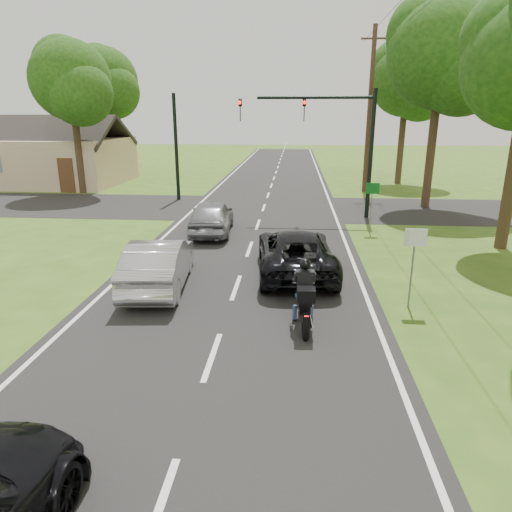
{
  "coord_description": "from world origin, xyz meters",
  "views": [
    {
      "loc": [
        1.63,
        -8.39,
        4.86
      ],
      "look_at": [
        0.67,
        3.0,
        1.3
      ],
      "focal_mm": 32.0,
      "sensor_mm": 36.0,
      "label": 1
    }
  ],
  "objects_px": {
    "motorcycle_rider": "(304,301)",
    "utility_pole_far": "(369,111)",
    "silver_sedan": "(159,263)",
    "sign_white": "(414,249)",
    "silver_suv": "(212,217)",
    "traffic_signal": "(332,130)",
    "sign_green": "(372,196)",
    "dark_suv": "(295,252)"
  },
  "relations": [
    {
      "from": "silver_suv",
      "to": "traffic_signal",
      "type": "distance_m",
      "value": 7.22
    },
    {
      "from": "silver_sedan",
      "to": "sign_green",
      "type": "bearing_deg",
      "value": -140.84
    },
    {
      "from": "silver_suv",
      "to": "sign_green",
      "type": "relative_size",
      "value": 1.97
    },
    {
      "from": "traffic_signal",
      "to": "sign_green",
      "type": "xyz_separation_m",
      "value": [
        1.56,
        -3.02,
        -2.54
      ]
    },
    {
      "from": "motorcycle_rider",
      "to": "sign_green",
      "type": "relative_size",
      "value": 0.93
    },
    {
      "from": "dark_suv",
      "to": "utility_pole_far",
      "type": "height_order",
      "value": "utility_pole_far"
    },
    {
      "from": "traffic_signal",
      "to": "sign_green",
      "type": "distance_m",
      "value": 4.24
    },
    {
      "from": "motorcycle_rider",
      "to": "sign_white",
      "type": "distance_m",
      "value": 3.24
    },
    {
      "from": "traffic_signal",
      "to": "utility_pole_far",
      "type": "bearing_deg",
      "value": 70.32
    },
    {
      "from": "silver_suv",
      "to": "sign_green",
      "type": "height_order",
      "value": "sign_green"
    },
    {
      "from": "utility_pole_far",
      "to": "dark_suv",
      "type": "bearing_deg",
      "value": -105.19
    },
    {
      "from": "silver_suv",
      "to": "traffic_signal",
      "type": "bearing_deg",
      "value": -148.04
    },
    {
      "from": "silver_sedan",
      "to": "traffic_signal",
      "type": "xyz_separation_m",
      "value": [
        5.57,
        10.11,
        3.41
      ]
    },
    {
      "from": "motorcycle_rider",
      "to": "silver_suv",
      "type": "distance_m",
      "value": 9.49
    },
    {
      "from": "silver_sedan",
      "to": "sign_green",
      "type": "height_order",
      "value": "sign_green"
    },
    {
      "from": "silver_sedan",
      "to": "sign_white",
      "type": "bearing_deg",
      "value": 166.85
    },
    {
      "from": "silver_suv",
      "to": "sign_white",
      "type": "height_order",
      "value": "sign_white"
    },
    {
      "from": "sign_green",
      "to": "silver_sedan",
      "type": "bearing_deg",
      "value": -135.15
    },
    {
      "from": "motorcycle_rider",
      "to": "utility_pole_far",
      "type": "distance_m",
      "value": 21.32
    },
    {
      "from": "silver_sedan",
      "to": "utility_pole_far",
      "type": "height_order",
      "value": "utility_pole_far"
    },
    {
      "from": "sign_green",
      "to": "traffic_signal",
      "type": "bearing_deg",
      "value": 117.38
    },
    {
      "from": "motorcycle_rider",
      "to": "dark_suv",
      "type": "height_order",
      "value": "motorcycle_rider"
    },
    {
      "from": "motorcycle_rider",
      "to": "sign_white",
      "type": "relative_size",
      "value": 0.93
    },
    {
      "from": "silver_sedan",
      "to": "traffic_signal",
      "type": "height_order",
      "value": "traffic_signal"
    },
    {
      "from": "silver_suv",
      "to": "utility_pole_far",
      "type": "relative_size",
      "value": 0.42
    },
    {
      "from": "utility_pole_far",
      "to": "sign_white",
      "type": "bearing_deg",
      "value": -94.51
    },
    {
      "from": "sign_green",
      "to": "utility_pole_far",
      "type": "bearing_deg",
      "value": 83.27
    },
    {
      "from": "dark_suv",
      "to": "traffic_signal",
      "type": "height_order",
      "value": "traffic_signal"
    },
    {
      "from": "motorcycle_rider",
      "to": "silver_suv",
      "type": "height_order",
      "value": "motorcycle_rider"
    },
    {
      "from": "motorcycle_rider",
      "to": "silver_sedan",
      "type": "xyz_separation_m",
      "value": [
        -4.16,
        2.31,
        0.05
      ]
    },
    {
      "from": "silver_sedan",
      "to": "sign_green",
      "type": "xyz_separation_m",
      "value": [
        7.13,
        7.09,
        0.87
      ]
    },
    {
      "from": "motorcycle_rider",
      "to": "utility_pole_far",
      "type": "relative_size",
      "value": 0.2
    },
    {
      "from": "motorcycle_rider",
      "to": "dark_suv",
      "type": "bearing_deg",
      "value": 90.34
    },
    {
      "from": "silver_suv",
      "to": "traffic_signal",
      "type": "xyz_separation_m",
      "value": [
        5.17,
        3.71,
        3.41
      ]
    },
    {
      "from": "utility_pole_far",
      "to": "sign_green",
      "type": "height_order",
      "value": "utility_pole_far"
    },
    {
      "from": "motorcycle_rider",
      "to": "silver_suv",
      "type": "relative_size",
      "value": 0.47
    },
    {
      "from": "sign_white",
      "to": "motorcycle_rider",
      "type": "bearing_deg",
      "value": -153.17
    },
    {
      "from": "dark_suv",
      "to": "utility_pole_far",
      "type": "distance_m",
      "value": 17.66
    },
    {
      "from": "silver_sedan",
      "to": "sign_white",
      "type": "height_order",
      "value": "sign_white"
    },
    {
      "from": "dark_suv",
      "to": "sign_white",
      "type": "distance_m",
      "value": 4.0
    },
    {
      "from": "sign_white",
      "to": "sign_green",
      "type": "bearing_deg",
      "value": 88.57
    },
    {
      "from": "dark_suv",
      "to": "silver_suv",
      "type": "bearing_deg",
      "value": -58.09
    }
  ]
}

